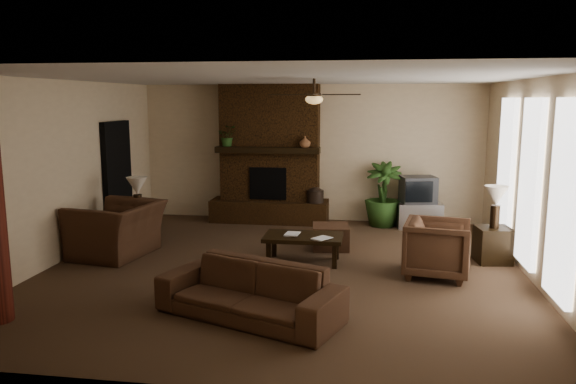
% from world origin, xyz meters
% --- Properties ---
extents(room_shell, '(7.00, 7.00, 7.00)m').
position_xyz_m(room_shell, '(0.00, 0.00, 1.40)').
color(room_shell, brown).
rests_on(room_shell, ground).
extents(fireplace, '(2.40, 0.70, 2.80)m').
position_xyz_m(fireplace, '(-0.80, 3.22, 1.16)').
color(fireplace, '#482B13').
rests_on(fireplace, ground).
extents(windows, '(0.08, 3.65, 2.35)m').
position_xyz_m(windows, '(3.45, 0.20, 1.35)').
color(windows, white).
rests_on(windows, ground).
extents(doorway, '(0.10, 1.00, 2.10)m').
position_xyz_m(doorway, '(-3.44, 1.80, 1.05)').
color(doorway, black).
rests_on(doorway, ground).
extents(ceiling_fan, '(1.35, 1.35, 0.37)m').
position_xyz_m(ceiling_fan, '(0.40, 0.30, 2.53)').
color(ceiling_fan, black).
rests_on(ceiling_fan, ceiling).
extents(sofa, '(2.24, 1.36, 0.84)m').
position_xyz_m(sofa, '(-0.11, -1.88, 0.42)').
color(sofa, '#4D3221').
rests_on(sofa, ground).
extents(armchair_left, '(1.06, 1.44, 1.15)m').
position_xyz_m(armchair_left, '(-2.78, 0.33, 0.58)').
color(armchair_left, '#4D3221').
rests_on(armchair_left, ground).
extents(armchair_right, '(0.95, 1.00, 0.90)m').
position_xyz_m(armchair_right, '(2.21, -0.01, 0.45)').
color(armchair_right, '#4D3221').
rests_on(armchair_right, ground).
extents(coffee_table, '(1.20, 0.70, 0.43)m').
position_xyz_m(coffee_table, '(0.24, 0.39, 0.37)').
color(coffee_table, black).
rests_on(coffee_table, ground).
extents(ottoman, '(0.67, 0.67, 0.40)m').
position_xyz_m(ottoman, '(0.60, 1.26, 0.20)').
color(ottoman, '#4D3221').
rests_on(ottoman, ground).
extents(tv_stand, '(0.89, 0.58, 0.50)m').
position_xyz_m(tv_stand, '(2.21, 3.04, 0.25)').
color(tv_stand, '#B1B1B3').
rests_on(tv_stand, ground).
extents(tv, '(0.74, 0.64, 0.52)m').
position_xyz_m(tv, '(2.17, 3.03, 0.76)').
color(tv, '#38393B').
rests_on(tv, tv_stand).
extents(floor_vase, '(0.34, 0.34, 0.77)m').
position_xyz_m(floor_vase, '(0.16, 3.04, 0.43)').
color(floor_vase, black).
rests_on(floor_vase, ground).
extents(floor_plant, '(0.78, 1.31, 0.71)m').
position_xyz_m(floor_plant, '(1.50, 3.11, 0.36)').
color(floor_plant, '#2E5221').
rests_on(floor_plant, ground).
extents(side_table_left, '(0.56, 0.56, 0.55)m').
position_xyz_m(side_table_left, '(-2.72, 0.99, 0.28)').
color(side_table_left, black).
rests_on(side_table_left, ground).
extents(lamp_left, '(0.41, 0.41, 0.65)m').
position_xyz_m(lamp_left, '(-2.68, 0.94, 1.00)').
color(lamp_left, black).
rests_on(lamp_left, side_table_left).
extents(side_table_right, '(0.56, 0.56, 0.55)m').
position_xyz_m(side_table_right, '(3.15, 0.84, 0.28)').
color(side_table_right, black).
rests_on(side_table_right, ground).
extents(lamp_right, '(0.42, 0.42, 0.65)m').
position_xyz_m(lamp_right, '(3.15, 0.83, 1.00)').
color(lamp_right, black).
rests_on(lamp_right, side_table_right).
extents(mantel_plant, '(0.47, 0.50, 0.33)m').
position_xyz_m(mantel_plant, '(-1.62, 2.99, 1.72)').
color(mantel_plant, '#2E5221').
rests_on(mantel_plant, fireplace).
extents(mantel_vase, '(0.26, 0.27, 0.22)m').
position_xyz_m(mantel_vase, '(-0.04, 2.92, 1.67)').
color(mantel_vase, '#915D3A').
rests_on(mantel_vase, fireplace).
extents(book_a, '(0.22, 0.05, 0.29)m').
position_xyz_m(book_a, '(-0.04, 0.39, 0.57)').
color(book_a, '#999999').
rests_on(book_a, coffee_table).
extents(book_b, '(0.19, 0.14, 0.29)m').
position_xyz_m(book_b, '(0.46, 0.25, 0.58)').
color(book_b, '#999999').
rests_on(book_b, coffee_table).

